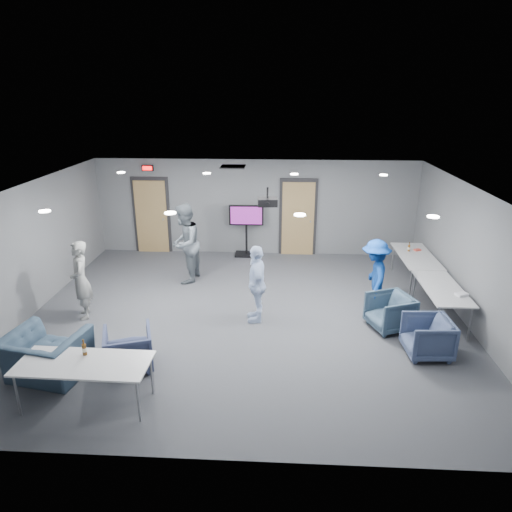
# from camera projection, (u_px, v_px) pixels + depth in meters

# --- Properties ---
(floor) EXTENTS (9.00, 9.00, 0.00)m
(floor) POSITION_uv_depth(u_px,v_px,m) (245.00, 316.00, 9.61)
(floor) COLOR #3E4147
(floor) RESTS_ON ground
(ceiling) EXTENTS (9.00, 9.00, 0.00)m
(ceiling) POSITION_uv_depth(u_px,v_px,m) (244.00, 189.00, 8.69)
(ceiling) COLOR white
(ceiling) RESTS_ON wall_back
(wall_back) EXTENTS (9.00, 0.02, 2.70)m
(wall_back) POSITION_uv_depth(u_px,v_px,m) (256.00, 208.00, 12.90)
(wall_back) COLOR slate
(wall_back) RESTS_ON floor
(wall_front) EXTENTS (9.00, 0.02, 2.70)m
(wall_front) POSITION_uv_depth(u_px,v_px,m) (218.00, 370.00, 5.40)
(wall_front) COLOR slate
(wall_front) RESTS_ON floor
(wall_left) EXTENTS (0.02, 8.00, 2.70)m
(wall_left) POSITION_uv_depth(u_px,v_px,m) (27.00, 251.00, 9.38)
(wall_left) COLOR slate
(wall_left) RESTS_ON floor
(wall_right) EXTENTS (0.02, 8.00, 2.70)m
(wall_right) POSITION_uv_depth(u_px,v_px,m) (474.00, 260.00, 8.91)
(wall_right) COLOR slate
(wall_right) RESTS_ON floor
(door_left) EXTENTS (1.06, 0.17, 2.24)m
(door_left) POSITION_uv_depth(u_px,v_px,m) (152.00, 216.00, 13.11)
(door_left) COLOR black
(door_left) RESTS_ON wall_back
(door_right) EXTENTS (1.06, 0.17, 2.24)m
(door_right) POSITION_uv_depth(u_px,v_px,m) (298.00, 218.00, 12.89)
(door_right) COLOR black
(door_right) RESTS_ON wall_back
(exit_sign) EXTENTS (0.32, 0.08, 0.16)m
(exit_sign) POSITION_uv_depth(u_px,v_px,m) (148.00, 168.00, 12.62)
(exit_sign) COLOR black
(exit_sign) RESTS_ON wall_back
(hvac_diffuser) EXTENTS (0.60, 0.60, 0.03)m
(hvac_diffuser) POSITION_uv_depth(u_px,v_px,m) (233.00, 167.00, 11.35)
(hvac_diffuser) COLOR black
(hvac_diffuser) RESTS_ON ceiling
(downlights) EXTENTS (6.18, 3.78, 0.02)m
(downlights) POSITION_uv_depth(u_px,v_px,m) (244.00, 190.00, 8.69)
(downlights) COLOR white
(downlights) RESTS_ON ceiling
(person_a) EXTENTS (0.60, 0.71, 1.65)m
(person_a) POSITION_uv_depth(u_px,v_px,m) (81.00, 280.00, 9.31)
(person_a) COLOR gray
(person_a) RESTS_ON floor
(person_b) EXTENTS (0.85, 1.03, 1.96)m
(person_b) POSITION_uv_depth(u_px,v_px,m) (185.00, 243.00, 11.05)
(person_b) COLOR slate
(person_b) RESTS_ON floor
(person_c) EXTENTS (0.50, 0.98, 1.62)m
(person_c) POSITION_uv_depth(u_px,v_px,m) (257.00, 284.00, 9.19)
(person_c) COLOR #C6DBFF
(person_c) RESTS_ON floor
(person_d) EXTENTS (0.71, 1.10, 1.60)m
(person_d) POSITION_uv_depth(u_px,v_px,m) (375.00, 277.00, 9.55)
(person_d) COLOR navy
(person_d) RESTS_ON floor
(chair_right_b) EXTENTS (1.00, 0.98, 0.71)m
(chair_right_b) POSITION_uv_depth(u_px,v_px,m) (390.00, 312.00, 8.99)
(chair_right_b) COLOR #394E63
(chair_right_b) RESTS_ON floor
(chair_right_c) EXTENTS (0.82, 0.80, 0.71)m
(chair_right_c) POSITION_uv_depth(u_px,v_px,m) (427.00, 337.00, 8.08)
(chair_right_c) COLOR #3D4A6A
(chair_right_c) RESTS_ON floor
(chair_front_a) EXTENTS (0.98, 1.00, 0.72)m
(chair_front_a) POSITION_uv_depth(u_px,v_px,m) (128.00, 349.00, 7.71)
(chair_front_a) COLOR #3A4365
(chair_front_a) RESTS_ON floor
(chair_front_b) EXTENTS (1.37, 1.25, 0.78)m
(chair_front_b) POSITION_uv_depth(u_px,v_px,m) (46.00, 356.00, 7.46)
(chair_front_b) COLOR #334659
(chair_front_b) RESTS_ON floor
(table_right_a) EXTENTS (0.81, 1.95, 0.73)m
(table_right_a) POSITION_uv_depth(u_px,v_px,m) (416.00, 257.00, 11.00)
(table_right_a) COLOR silver
(table_right_a) RESTS_ON floor
(table_right_b) EXTENTS (0.75, 1.81, 0.73)m
(table_right_b) POSITION_uv_depth(u_px,v_px,m) (442.00, 289.00, 9.21)
(table_right_b) COLOR silver
(table_right_b) RESTS_ON floor
(table_front_left) EXTENTS (1.95, 0.85, 0.73)m
(table_front_left) POSITION_uv_depth(u_px,v_px,m) (84.00, 365.00, 6.67)
(table_front_left) COLOR silver
(table_front_left) RESTS_ON floor
(bottle_front) EXTENTS (0.07, 0.07, 0.26)m
(bottle_front) POSITION_uv_depth(u_px,v_px,m) (84.00, 349.00, 6.82)
(bottle_front) COLOR #5C370F
(bottle_front) RESTS_ON table_front_left
(bottle_right) EXTENTS (0.06, 0.06, 0.24)m
(bottle_right) POSITION_uv_depth(u_px,v_px,m) (409.00, 248.00, 11.23)
(bottle_right) COLOR #5C370F
(bottle_right) RESTS_ON table_right_a
(snack_box) EXTENTS (0.19, 0.16, 0.04)m
(snack_box) POSITION_uv_depth(u_px,v_px,m) (417.00, 250.00, 11.31)
(snack_box) COLOR #DF4837
(snack_box) RESTS_ON table_right_a
(wrapper) EXTENTS (0.26, 0.22, 0.05)m
(wrapper) POSITION_uv_depth(u_px,v_px,m) (462.00, 294.00, 8.83)
(wrapper) COLOR silver
(wrapper) RESTS_ON table_right_b
(tv_stand) EXTENTS (0.96, 0.46, 1.48)m
(tv_stand) POSITION_uv_depth(u_px,v_px,m) (246.00, 227.00, 12.85)
(tv_stand) COLOR black
(tv_stand) RESTS_ON floor
(projector) EXTENTS (0.41, 0.38, 0.37)m
(projector) POSITION_uv_depth(u_px,v_px,m) (268.00, 202.00, 9.00)
(projector) COLOR black
(projector) RESTS_ON ceiling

